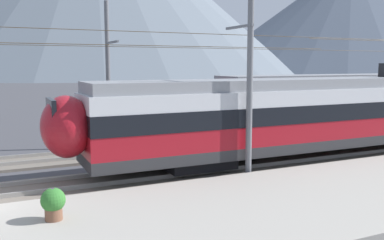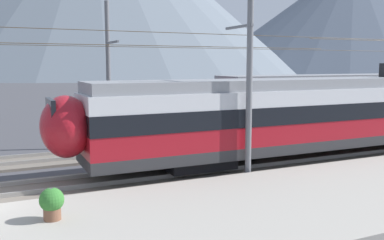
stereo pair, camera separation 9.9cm
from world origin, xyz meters
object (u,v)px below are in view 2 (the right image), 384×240
Objects in this scene: catenary_mast_mid at (248,77)px; catenary_mast_far_side at (109,73)px; train_far_track at (365,99)px; potted_plant_platform_edge at (52,202)px; train_near_platform at (325,112)px.

catenary_mast_far_side is (-3.40, 8.21, 0.02)m from catenary_mast_mid.
train_far_track reaches higher than potted_plant_platform_edge.
train_near_platform is at bearing -37.17° from catenary_mast_far_side.
catenary_mast_mid reaches higher than train_far_track.
train_far_track is 16.68m from catenary_mast_far_side.
catenary_mast_far_side reaches higher than train_far_track.
train_near_platform is 5.87m from catenary_mast_mid.
catenary_mast_far_side reaches higher than catenary_mast_mid.
potted_plant_platform_edge is (-4.28, -10.68, -3.21)m from catenary_mast_far_side.
catenary_mast_mid is 50.84× the size of potted_plant_platform_edge.
potted_plant_platform_edge is (-7.68, -2.46, -3.19)m from catenary_mast_mid.
catenary_mast_mid is 8.67m from potted_plant_platform_edge.
potted_plant_platform_edge is (-13.05, -4.02, -1.39)m from train_near_platform.
catenary_mast_mid reaches higher than train_near_platform.
catenary_mast_mid is at bearing -163.84° from train_near_platform.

